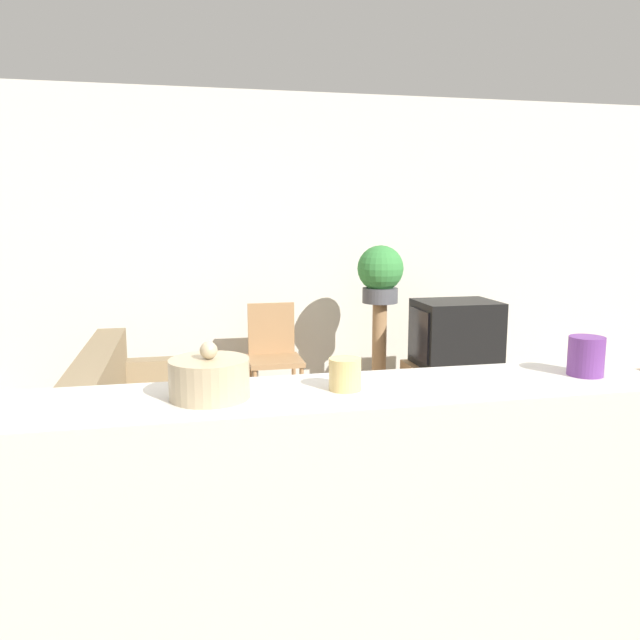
{
  "coord_description": "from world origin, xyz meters",
  "views": [
    {
      "loc": [
        -0.39,
        -2.24,
        1.62
      ],
      "look_at": [
        0.58,
        2.25,
        0.85
      ],
      "focal_mm": 35.0,
      "sensor_mm": 36.0,
      "label": 1
    }
  ],
  "objects_px": {
    "television": "(455,333)",
    "potted_plant": "(380,273)",
    "couch": "(152,429)",
    "wooden_chair": "(273,352)",
    "decorative_bowl": "(209,378)"
  },
  "relations": [
    {
      "from": "wooden_chair",
      "to": "decorative_bowl",
      "type": "relative_size",
      "value": 3.63
    },
    {
      "from": "couch",
      "to": "wooden_chair",
      "type": "bearing_deg",
      "value": 50.21
    },
    {
      "from": "television",
      "to": "wooden_chair",
      "type": "bearing_deg",
      "value": 162.9
    },
    {
      "from": "television",
      "to": "potted_plant",
      "type": "relative_size",
      "value": 1.33
    },
    {
      "from": "television",
      "to": "potted_plant",
      "type": "bearing_deg",
      "value": 146.17
    },
    {
      "from": "couch",
      "to": "television",
      "type": "height_order",
      "value": "television"
    },
    {
      "from": "wooden_chair",
      "to": "potted_plant",
      "type": "xyz_separation_m",
      "value": [
        0.9,
        -0.08,
        0.65
      ]
    },
    {
      "from": "potted_plant",
      "to": "decorative_bowl",
      "type": "relative_size",
      "value": 1.98
    },
    {
      "from": "couch",
      "to": "decorative_bowl",
      "type": "relative_size",
      "value": 6.85
    },
    {
      "from": "potted_plant",
      "to": "wooden_chair",
      "type": "bearing_deg",
      "value": 174.64
    },
    {
      "from": "potted_plant",
      "to": "television",
      "type": "bearing_deg",
      "value": -33.83
    },
    {
      "from": "wooden_chair",
      "to": "decorative_bowl",
      "type": "distance_m",
      "value": 3.33
    },
    {
      "from": "wooden_chair",
      "to": "potted_plant",
      "type": "relative_size",
      "value": 1.84
    },
    {
      "from": "couch",
      "to": "potted_plant",
      "type": "distance_m",
      "value": 2.29
    },
    {
      "from": "couch",
      "to": "wooden_chair",
      "type": "distance_m",
      "value": 1.49
    }
  ]
}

